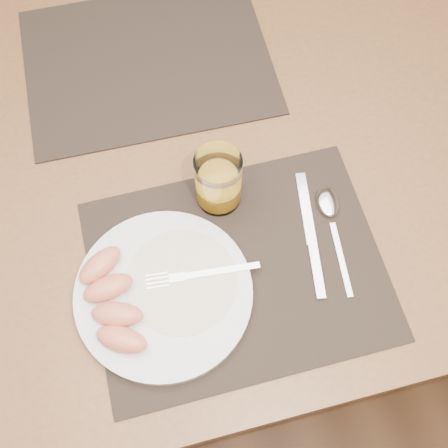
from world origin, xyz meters
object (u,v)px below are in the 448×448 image
placemat_near (237,270)px  juice_glass (218,182)px  table (190,180)px  placemat_far (148,61)px  plate (164,294)px  spoon (330,210)px  knife (312,244)px  fork (193,275)px

placemat_near → juice_glass: size_ratio=4.02×
juice_glass → table: bearing=110.2°
placemat_far → juice_glass: juice_glass is taller
juice_glass → placemat_near: bearing=-91.3°
table → plate: size_ratio=5.19×
placemat_far → table: bearing=-83.4°
table → placemat_far: size_ratio=3.11×
plate → spoon: (0.29, 0.07, -0.00)m
knife → juice_glass: 0.18m
placemat_far → juice_glass: (0.06, -0.31, 0.05)m
placemat_far → fork: fork is taller
plate → fork: 0.05m
placemat_far → spoon: (0.23, -0.38, 0.01)m
table → spoon: bearing=-38.7°
spoon → juice_glass: size_ratio=1.72×
placemat_near → plate: bearing=-173.9°
placemat_far → placemat_near: bearing=-82.8°
placemat_far → plate: (-0.06, -0.45, 0.01)m
table → spoon: spoon is taller
spoon → juice_glass: 0.19m
fork → juice_glass: (0.07, 0.13, 0.03)m
placemat_near → plate: plate is taller
table → placemat_near: size_ratio=3.11×
table → knife: size_ratio=6.38×
fork → table: bearing=79.6°
knife → table: bearing=126.5°
placemat_near → plate: (-0.12, -0.01, 0.01)m
plate → juice_glass: bearing=49.6°
plate → spoon: plate is taller
fork → juice_glass: juice_glass is taller
placemat_near → spoon: spoon is taller
placemat_far → knife: (0.18, -0.43, 0.00)m
placemat_near → placemat_far: 0.44m
table → knife: knife is taller
plate → juice_glass: (0.12, 0.14, 0.04)m
placemat_near → spoon: 0.18m
table → plate: (-0.09, -0.23, 0.10)m
table → juice_glass: bearing=-69.8°
placemat_far → plate: size_ratio=1.67×
table → placemat_far: 0.24m
placemat_near → fork: size_ratio=2.57×
fork → knife: size_ratio=0.80×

